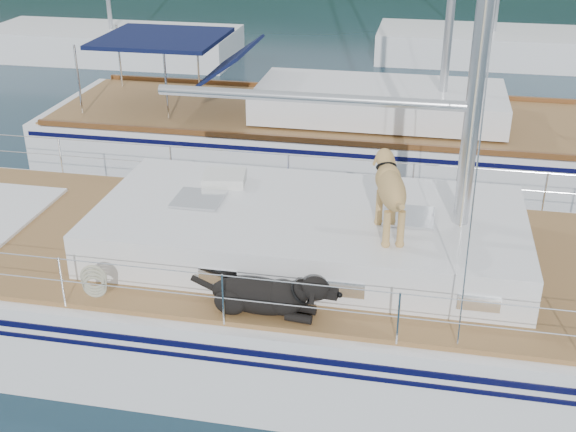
# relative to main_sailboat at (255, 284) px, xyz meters

# --- Properties ---
(ground) EXTENTS (120.00, 120.00, 0.00)m
(ground) POSITION_rel_main_sailboat_xyz_m (-0.10, 0.01, -0.68)
(ground) COLOR black
(ground) RESTS_ON ground
(main_sailboat) EXTENTS (12.00, 3.80, 14.01)m
(main_sailboat) POSITION_rel_main_sailboat_xyz_m (0.00, 0.00, 0.00)
(main_sailboat) COLOR white
(main_sailboat) RESTS_ON ground
(neighbor_sailboat) EXTENTS (11.00, 3.50, 13.30)m
(neighbor_sailboat) POSITION_rel_main_sailboat_xyz_m (0.00, 5.94, -0.05)
(neighbor_sailboat) COLOR white
(neighbor_sailboat) RESTS_ON ground
(bg_boat_west) EXTENTS (8.00, 3.00, 11.65)m
(bg_boat_west) POSITION_rel_main_sailboat_xyz_m (-8.10, 14.01, -0.23)
(bg_boat_west) COLOR white
(bg_boat_west) RESTS_ON ground
(bg_boat_center) EXTENTS (7.20, 3.00, 11.65)m
(bg_boat_center) POSITION_rel_main_sailboat_xyz_m (3.90, 16.01, -0.23)
(bg_boat_center) COLOR white
(bg_boat_center) RESTS_ON ground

